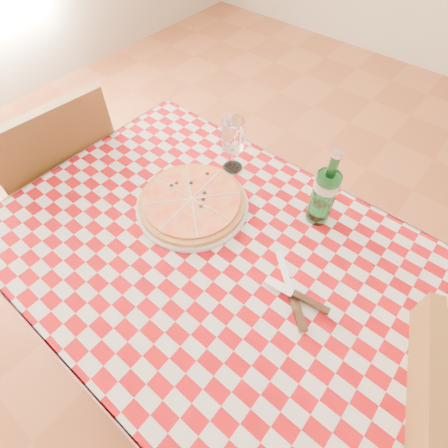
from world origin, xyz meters
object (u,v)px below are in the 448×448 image
Objects in this scene: chair_near at (411,429)px; pizza_plate at (192,201)px; chair_far at (67,185)px; wine_glass at (233,146)px; water_bottle at (326,188)px; dining_table at (216,271)px.

chair_near is 0.88m from pizza_plate.
chair_far is 0.68m from pizza_plate.
chair_far is (-1.45, -0.06, 0.04)m from chair_near.
wine_glass reaches higher than pizza_plate.
chair_far is 0.76m from wine_glass.
water_bottle is (0.94, 0.33, 0.35)m from chair_far.
wine_glass is at bearing 121.27° from dining_table.
wine_glass reaches higher than chair_far.
chair_far reaches higher than pizza_plate.
dining_table is 0.40m from water_bottle.
dining_table is at bearing -173.46° from chair_far.
pizza_plate is 0.40m from water_bottle.
chair_near is at bearing 2.97° from dining_table.
water_bottle is (0.15, 0.30, 0.23)m from dining_table.
chair_far is 2.70× the size of pizza_plate.
dining_table is at bearing -27.15° from pizza_plate.
dining_table is 1.27× the size of chair_far.
dining_table is 0.23m from pizza_plate.
wine_glass reaches higher than dining_table.
chair_far is at bearing 163.07° from chair_near.
chair_far is at bearing -169.30° from pizza_plate.
chair_near is 3.39× the size of water_bottle.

